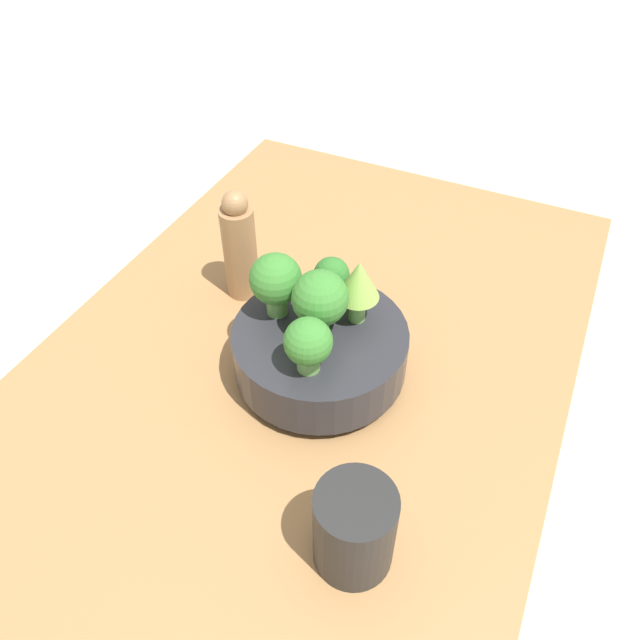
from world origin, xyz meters
The scene contains 10 objects.
ground_plane centered at (0.00, 0.00, 0.00)m, with size 6.00×6.00×0.00m, color beige.
table centered at (0.00, 0.00, 0.02)m, with size 1.02×0.68×0.04m.
bowl centered at (-0.02, -0.03, 0.09)m, with size 0.22×0.22×0.08m.
broccoli_floret_left centered at (-0.08, -0.05, 0.16)m, with size 0.06×0.06×0.07m.
broccoli_floret_back centered at (-0.01, 0.03, 0.17)m, with size 0.07×0.07×0.09m.
broccoli_floret_right centered at (0.04, -0.02, 0.16)m, with size 0.05×0.05×0.06m.
romanesco_piece_near centered at (0.02, -0.06, 0.18)m, with size 0.05×0.05×0.09m.
broccoli_floret_center centered at (-0.02, -0.03, 0.17)m, with size 0.07×0.07×0.09m.
cup centered at (-0.23, -0.17, 0.10)m, with size 0.08×0.08×0.10m.
pepper_mill centered at (0.08, 0.14, 0.13)m, with size 0.05×0.05×0.17m.
Camera 1 is at (-0.52, -0.26, 0.66)m, focal length 35.00 mm.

